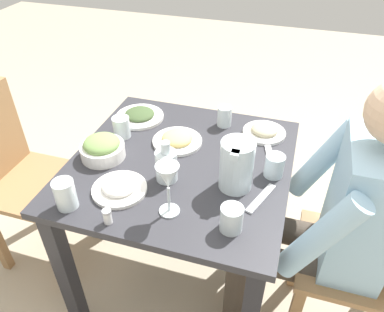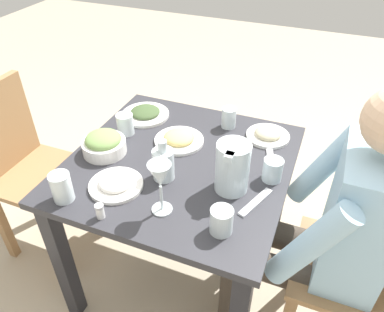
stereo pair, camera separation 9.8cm
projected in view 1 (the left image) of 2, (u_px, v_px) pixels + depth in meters
name	position (u px, v px, depth m)	size (l,w,h in m)	color
ground_plane	(183.00, 271.00, 1.91)	(8.00, 8.00, 0.00)	tan
dining_table	(181.00, 185.00, 1.55)	(0.85, 0.85, 0.72)	#2D2D33
chair_near	(379.00, 257.00, 1.36)	(0.40, 0.40, 0.90)	#997047
chair_far	(18.00, 173.00, 1.73)	(0.40, 0.40, 0.90)	#997047
diner_near	(330.00, 216.00, 1.32)	(0.48, 0.53, 1.19)	#9EC6E0
water_pitcher	(237.00, 165.00, 1.30)	(0.16, 0.12, 0.19)	silver
salad_bowl	(102.00, 148.00, 1.47)	(0.18, 0.18, 0.09)	white
plate_yoghurt	(119.00, 187.00, 1.33)	(0.20, 0.20, 0.05)	white
plate_fries	(177.00, 139.00, 1.56)	(0.21, 0.21, 0.05)	white
plate_beans	(264.00, 131.00, 1.62)	(0.18, 0.18, 0.04)	white
plate_dolmas	(140.00, 115.00, 1.72)	(0.22, 0.22, 0.04)	white
water_glass_far_right	(121.00, 127.00, 1.58)	(0.07, 0.07, 0.09)	silver
water_glass_by_pitcher	(274.00, 166.00, 1.38)	(0.07, 0.07, 0.09)	silver
water_glass_far_left	(65.00, 194.00, 1.24)	(0.07, 0.07, 0.11)	silver
water_glass_near_left	(231.00, 219.00, 1.17)	(0.07, 0.07, 0.09)	silver
water_glass_center	(224.00, 116.00, 1.66)	(0.06, 0.06, 0.09)	silver
wine_glass	(168.00, 179.00, 1.17)	(0.08, 0.08, 0.20)	silver
oil_carafe	(166.00, 167.00, 1.36)	(0.08, 0.08, 0.16)	silver
salt_shaker	(107.00, 216.00, 1.20)	(0.03, 0.03, 0.05)	white
fork_near	(261.00, 198.00, 1.30)	(0.17, 0.03, 0.01)	silver
knife_near	(108.00, 151.00, 1.52)	(0.18, 0.02, 0.01)	silver
fork_far	(269.00, 154.00, 1.50)	(0.17, 0.03, 0.01)	silver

